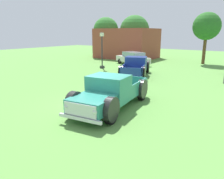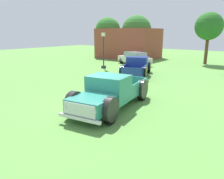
{
  "view_description": "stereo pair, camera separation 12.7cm",
  "coord_description": "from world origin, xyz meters",
  "px_view_note": "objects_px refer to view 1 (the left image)",
  "views": [
    {
      "loc": [
        6.62,
        -7.78,
        3.57
      ],
      "look_at": [
        0.72,
        0.53,
        0.9
      ],
      "focal_mm": 34.8,
      "sensor_mm": 36.0,
      "label": 1
    },
    {
      "loc": [
        6.72,
        -7.71,
        3.57
      ],
      "look_at": [
        0.72,
        0.53,
        0.9
      ],
      "focal_mm": 34.8,
      "sensor_mm": 36.0,
      "label": 2
    }
  ],
  "objects_px": {
    "pickup_truck_foreground": "(108,94)",
    "sedan_distant_b": "(133,58)",
    "oak_tree_east": "(207,27)",
    "oak_tree_center": "(135,30)",
    "oak_tree_west": "(106,30)",
    "pickup_truck_behind_left": "(136,66)",
    "lamp_post_far": "(102,50)"
  },
  "relations": [
    {
      "from": "pickup_truck_foreground",
      "to": "sedan_distant_b",
      "type": "xyz_separation_m",
      "value": [
        -6.6,
        13.71,
        -0.02
      ]
    },
    {
      "from": "pickup_truck_foreground",
      "to": "oak_tree_east",
      "type": "xyz_separation_m",
      "value": [
        -0.19,
        19.13,
        3.46
      ]
    },
    {
      "from": "oak_tree_east",
      "to": "oak_tree_center",
      "type": "relative_size",
      "value": 0.96
    },
    {
      "from": "oak_tree_east",
      "to": "oak_tree_west",
      "type": "xyz_separation_m",
      "value": [
        -14.11,
        -0.24,
        -0.33
      ]
    },
    {
      "from": "pickup_truck_behind_left",
      "to": "lamp_post_far",
      "type": "relative_size",
      "value": 1.51
    },
    {
      "from": "oak_tree_center",
      "to": "lamp_post_far",
      "type": "bearing_deg",
      "value": -76.63
    },
    {
      "from": "pickup_truck_foreground",
      "to": "oak_tree_center",
      "type": "bearing_deg",
      "value": 116.8
    },
    {
      "from": "oak_tree_east",
      "to": "oak_tree_center",
      "type": "bearing_deg",
      "value": 170.02
    },
    {
      "from": "oak_tree_west",
      "to": "pickup_truck_foreground",
      "type": "bearing_deg",
      "value": -52.86
    },
    {
      "from": "sedan_distant_b",
      "to": "oak_tree_west",
      "type": "relative_size",
      "value": 0.81
    },
    {
      "from": "pickup_truck_behind_left",
      "to": "oak_tree_center",
      "type": "relative_size",
      "value": 0.91
    },
    {
      "from": "pickup_truck_behind_left",
      "to": "sedan_distant_b",
      "type": "xyz_separation_m",
      "value": [
        -3.34,
        5.21,
        0.01
      ]
    },
    {
      "from": "sedan_distant_b",
      "to": "oak_tree_center",
      "type": "distance_m",
      "value": 8.85
    },
    {
      "from": "oak_tree_center",
      "to": "pickup_truck_behind_left",
      "type": "bearing_deg",
      "value": -59.53
    },
    {
      "from": "pickup_truck_foreground",
      "to": "lamp_post_far",
      "type": "distance_m",
      "value": 12.57
    },
    {
      "from": "sedan_distant_b",
      "to": "oak_tree_center",
      "type": "xyz_separation_m",
      "value": [
        -3.99,
        7.25,
        3.14
      ]
    },
    {
      "from": "pickup_truck_foreground",
      "to": "sedan_distant_b",
      "type": "relative_size",
      "value": 1.19
    },
    {
      "from": "lamp_post_far",
      "to": "oak_tree_east",
      "type": "height_order",
      "value": "oak_tree_east"
    },
    {
      "from": "oak_tree_west",
      "to": "oak_tree_center",
      "type": "relative_size",
      "value": 0.96
    },
    {
      "from": "sedan_distant_b",
      "to": "lamp_post_far",
      "type": "xyz_separation_m",
      "value": [
        -1.31,
        -4.02,
        1.15
      ]
    },
    {
      "from": "pickup_truck_behind_left",
      "to": "sedan_distant_b",
      "type": "bearing_deg",
      "value": 122.64
    },
    {
      "from": "pickup_truck_foreground",
      "to": "lamp_post_far",
      "type": "relative_size",
      "value": 1.54
    },
    {
      "from": "pickup_truck_foreground",
      "to": "oak_tree_center",
      "type": "height_order",
      "value": "oak_tree_center"
    },
    {
      "from": "pickup_truck_foreground",
      "to": "lamp_post_far",
      "type": "height_order",
      "value": "lamp_post_far"
    },
    {
      "from": "oak_tree_west",
      "to": "pickup_truck_behind_left",
      "type": "bearing_deg",
      "value": -43.23
    },
    {
      "from": "sedan_distant_b",
      "to": "oak_tree_center",
      "type": "relative_size",
      "value": 0.78
    },
    {
      "from": "sedan_distant_b",
      "to": "oak_tree_center",
      "type": "bearing_deg",
      "value": 118.84
    },
    {
      "from": "pickup_truck_behind_left",
      "to": "pickup_truck_foreground",
      "type": "bearing_deg",
      "value": -69.02
    },
    {
      "from": "pickup_truck_behind_left",
      "to": "sedan_distant_b",
      "type": "relative_size",
      "value": 1.17
    },
    {
      "from": "oak_tree_east",
      "to": "oak_tree_center",
      "type": "distance_m",
      "value": 10.56
    },
    {
      "from": "sedan_distant_b",
      "to": "oak_tree_east",
      "type": "bearing_deg",
      "value": 40.23
    },
    {
      "from": "sedan_distant_b",
      "to": "pickup_truck_behind_left",
      "type": "bearing_deg",
      "value": -57.36
    }
  ]
}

